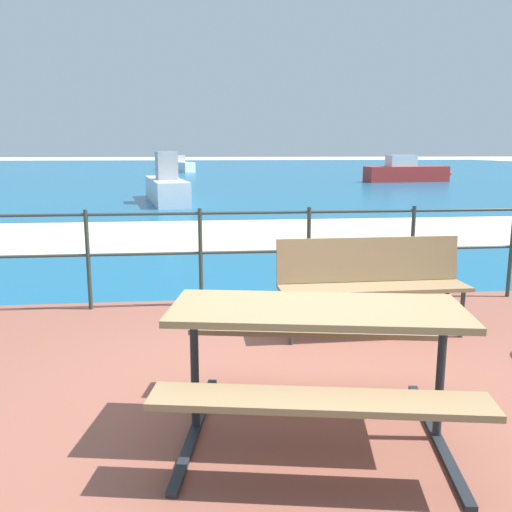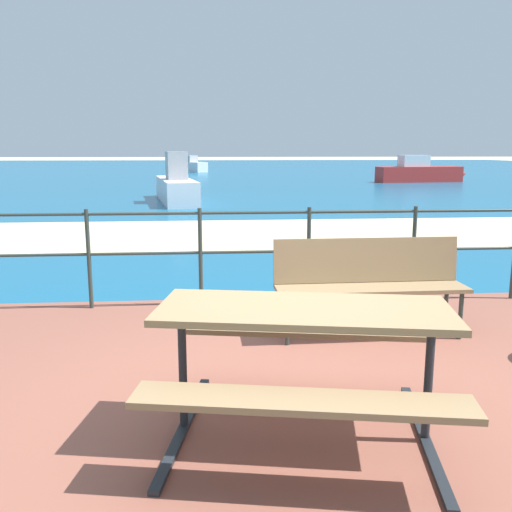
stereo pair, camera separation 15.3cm
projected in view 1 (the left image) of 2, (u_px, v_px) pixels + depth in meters
The scene contains 10 objects.
ground_plane at pixel (291, 407), 3.77m from camera, with size 240.00×240.00×0.00m, color beige.
patio_paving at pixel (291, 403), 3.77m from camera, with size 6.40×5.20×0.06m, color brown.
sea_water at pixel (204, 172), 42.80m from camera, with size 90.00×90.00×0.01m, color #145B84.
beach_strip at pixel (227, 234), 11.45m from camera, with size 54.00×4.30×0.01m, color beige.
picnic_table at pixel (316, 338), 3.18m from camera, with size 1.89×1.63×0.80m.
park_bench at pixel (371, 276), 5.03m from camera, with size 1.73×0.44×0.88m.
railing_fence at pixel (255, 245), 5.93m from camera, with size 5.94×0.04×1.07m.
boat_near at pixel (166, 187), 18.31m from camera, with size 1.73×5.39×1.65m.
boat_mid at pixel (174, 166), 42.76m from camera, with size 3.39×4.31×1.26m.
boat_far at pixel (408, 172), 29.47m from camera, with size 5.14×1.66×1.42m.
Camera 1 is at (-0.62, -3.45, 1.74)m, focal length 38.47 mm.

